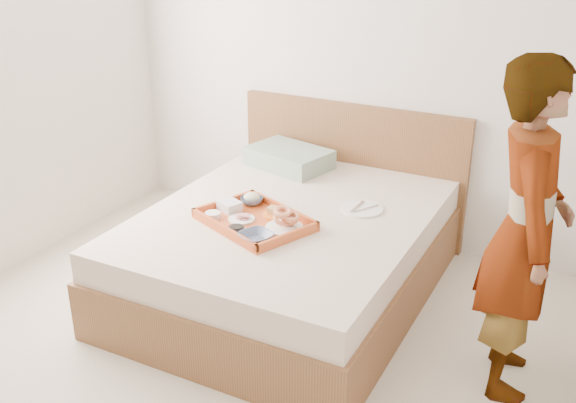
# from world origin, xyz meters

# --- Properties ---
(ground) EXTENTS (3.50, 4.00, 0.01)m
(ground) POSITION_xyz_m (0.00, 0.00, 0.00)
(ground) COLOR beige
(ground) RESTS_ON ground
(wall_back) EXTENTS (3.50, 0.01, 2.60)m
(wall_back) POSITION_xyz_m (0.00, 2.00, 1.30)
(wall_back) COLOR silver
(wall_back) RESTS_ON ground
(bed) EXTENTS (1.65, 2.00, 0.53)m
(bed) POSITION_xyz_m (0.00, 1.00, 0.27)
(bed) COLOR brown
(bed) RESTS_ON ground
(headboard) EXTENTS (1.65, 0.06, 0.95)m
(headboard) POSITION_xyz_m (0.00, 1.97, 0.47)
(headboard) COLOR brown
(headboard) RESTS_ON ground
(pillow) EXTENTS (0.61, 0.49, 0.13)m
(pillow) POSITION_xyz_m (-0.35, 1.69, 0.59)
(pillow) COLOR #96A394
(pillow) RESTS_ON bed
(tray) EXTENTS (0.74, 0.65, 0.06)m
(tray) POSITION_xyz_m (-0.09, 0.77, 0.56)
(tray) COLOR #CD5E2C
(tray) RESTS_ON bed
(prawn_plate) EXTENTS (0.28, 0.28, 0.01)m
(prawn_plate) POSITION_xyz_m (0.10, 0.76, 0.55)
(prawn_plate) COLOR white
(prawn_plate) RESTS_ON tray
(navy_bowl_big) EXTENTS (0.23, 0.23, 0.04)m
(navy_bowl_big) POSITION_xyz_m (0.03, 0.57, 0.57)
(navy_bowl_big) COLOR #141F3F
(navy_bowl_big) RESTS_ON tray
(sauce_dish) EXTENTS (0.12, 0.12, 0.03)m
(sauce_dish) POSITION_xyz_m (-0.11, 0.60, 0.56)
(sauce_dish) COLOR black
(sauce_dish) RESTS_ON tray
(meat_plate) EXTENTS (0.20, 0.20, 0.01)m
(meat_plate) POSITION_xyz_m (-0.17, 0.76, 0.55)
(meat_plate) COLOR white
(meat_plate) RESTS_ON tray
(bread_plate) EXTENTS (0.20, 0.20, 0.01)m
(bread_plate) POSITION_xyz_m (-0.02, 0.89, 0.55)
(bread_plate) COLOR orange
(bread_plate) RESTS_ON tray
(salad_bowl) EXTENTS (0.18, 0.18, 0.04)m
(salad_bowl) POSITION_xyz_m (-0.23, 0.98, 0.57)
(salad_bowl) COLOR #141F3F
(salad_bowl) RESTS_ON tray
(plastic_tub) EXTENTS (0.16, 0.15, 0.06)m
(plastic_tub) POSITION_xyz_m (-0.30, 0.84, 0.57)
(plastic_tub) COLOR silver
(plastic_tub) RESTS_ON tray
(cheese_round) EXTENTS (0.12, 0.12, 0.03)m
(cheese_round) POSITION_xyz_m (-0.33, 0.71, 0.56)
(cheese_round) COLOR white
(cheese_round) RESTS_ON tray
(dinner_plate) EXTENTS (0.32, 0.32, 0.01)m
(dinner_plate) POSITION_xyz_m (0.37, 1.24, 0.54)
(dinner_plate) COLOR white
(dinner_plate) RESTS_ON bed
(person) EXTENTS (0.51, 0.67, 1.63)m
(person) POSITION_xyz_m (1.35, 0.75, 0.81)
(person) COLOR silver
(person) RESTS_ON ground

